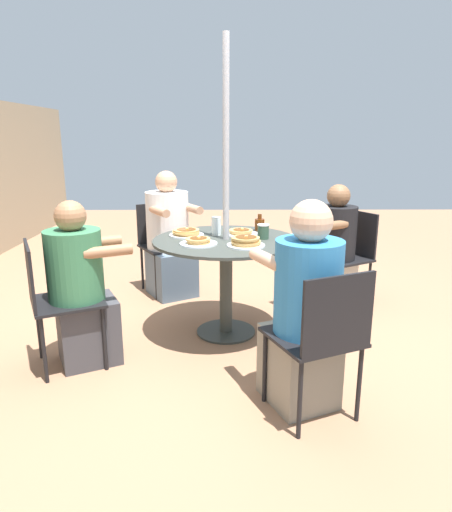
{
  "coord_description": "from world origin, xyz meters",
  "views": [
    {
      "loc": [
        -3.22,
        0.03,
        1.45
      ],
      "look_at": [
        0.0,
        0.0,
        0.6
      ],
      "focal_mm": 32.0,
      "sensor_mm": 36.0,
      "label": 1
    }
  ],
  "objects_px": {
    "diner_east": "(333,254)",
    "pancake_plate_d": "(241,233)",
    "patio_chair_north": "(322,334)",
    "coffee_cup": "(263,232)",
    "patio_chair_west": "(54,296)",
    "patio_table": "(226,259)",
    "patio_chair_south": "(162,241)",
    "diner_north": "(304,315)",
    "pancake_plate_c": "(246,242)",
    "patio_chair_east": "(347,252)",
    "diner_west": "(81,292)",
    "diner_south": "(169,240)",
    "syrup_bottle": "(260,224)",
    "drinking_glass_a": "(216,226)",
    "pancake_plate_b": "(186,233)",
    "pancake_plate_a": "(198,242)"
  },
  "relations": [
    {
      "from": "patio_table",
      "to": "patio_chair_east",
      "type": "xyz_separation_m",
      "value": [
        0.58,
        -1.05,
        -0.1
      ]
    },
    {
      "from": "patio_chair_west",
      "to": "pancake_plate_d",
      "type": "xyz_separation_m",
      "value": [
        0.67,
        -1.2,
        0.26
      ]
    },
    {
      "from": "patio_chair_north",
      "to": "pancake_plate_a",
      "type": "relative_size",
      "value": 3.19
    },
    {
      "from": "patio_chair_north",
      "to": "patio_chair_west",
      "type": "relative_size",
      "value": 1.0
    },
    {
      "from": "patio_table",
      "to": "patio_chair_south",
      "type": "bearing_deg",
      "value": 30.06
    },
    {
      "from": "pancake_plate_b",
      "to": "diner_east",
      "type": "bearing_deg",
      "value": -72.31
    },
    {
      "from": "pancake_plate_a",
      "to": "syrup_bottle",
      "type": "distance_m",
      "value": 0.66
    },
    {
      "from": "patio_chair_north",
      "to": "diner_west",
      "type": "distance_m",
      "value": 1.55
    },
    {
      "from": "patio_chair_east",
      "to": "drinking_glass_a",
      "type": "height_order",
      "value": "drinking_glass_a"
    },
    {
      "from": "patio_chair_east",
      "to": "pancake_plate_b",
      "type": "height_order",
      "value": "patio_chair_east"
    },
    {
      "from": "pancake_plate_a",
      "to": "pancake_plate_d",
      "type": "xyz_separation_m",
      "value": [
        0.32,
        -0.31,
        -0.0
      ]
    },
    {
      "from": "pancake_plate_c",
      "to": "patio_chair_south",
      "type": "bearing_deg",
      "value": 30.24
    },
    {
      "from": "patio_chair_north",
      "to": "drinking_glass_a",
      "type": "distance_m",
      "value": 1.4
    },
    {
      "from": "diner_east",
      "to": "patio_chair_north",
      "type": "bearing_deg",
      "value": 136.04
    },
    {
      "from": "diner_east",
      "to": "diner_south",
      "type": "height_order",
      "value": "diner_south"
    },
    {
      "from": "patio_chair_east",
      "to": "patio_chair_south",
      "type": "xyz_separation_m",
      "value": [
        0.46,
        1.65,
        0.0
      ]
    },
    {
      "from": "pancake_plate_b",
      "to": "pancake_plate_d",
      "type": "xyz_separation_m",
      "value": [
        0.03,
        -0.41,
        -0.01
      ]
    },
    {
      "from": "diner_north",
      "to": "pancake_plate_c",
      "type": "relative_size",
      "value": 4.43
    },
    {
      "from": "patio_table",
      "to": "diner_west",
      "type": "height_order",
      "value": "diner_west"
    },
    {
      "from": "pancake_plate_b",
      "to": "drinking_glass_a",
      "type": "distance_m",
      "value": 0.23
    },
    {
      "from": "drinking_glass_a",
      "to": "coffee_cup",
      "type": "bearing_deg",
      "value": -111.81
    },
    {
      "from": "patio_chair_south",
      "to": "pancake_plate_b",
      "type": "distance_m",
      "value": 1.01
    },
    {
      "from": "diner_north",
      "to": "drinking_glass_a",
      "type": "xyz_separation_m",
      "value": [
        1.1,
        0.48,
        0.27
      ]
    },
    {
      "from": "diner_west",
      "to": "pancake_plate_a",
      "type": "bearing_deg",
      "value": 85.16
    },
    {
      "from": "pancake_plate_c",
      "to": "pancake_plate_d",
      "type": "xyz_separation_m",
      "value": [
        0.37,
        0.02,
        -0.01
      ]
    },
    {
      "from": "patio_chair_east",
      "to": "patio_chair_west",
      "type": "bearing_deg",
      "value": 88.48
    },
    {
      "from": "syrup_bottle",
      "to": "pancake_plate_d",
      "type": "bearing_deg",
      "value": 136.53
    },
    {
      "from": "pancake_plate_c",
      "to": "diner_east",
      "type": "bearing_deg",
      "value": -46.99
    },
    {
      "from": "diner_south",
      "to": "pancake_plate_d",
      "type": "xyz_separation_m",
      "value": [
        -0.75,
        -0.63,
        0.23
      ]
    },
    {
      "from": "patio_chair_south",
      "to": "patio_chair_north",
      "type": "bearing_deg",
      "value": 86.58
    },
    {
      "from": "pancake_plate_d",
      "to": "pancake_plate_b",
      "type": "bearing_deg",
      "value": 94.43
    },
    {
      "from": "patio_chair_east",
      "to": "syrup_bottle",
      "type": "bearing_deg",
      "value": 80.15
    },
    {
      "from": "patio_chair_west",
      "to": "pancake_plate_c",
      "type": "relative_size",
      "value": 3.19
    },
    {
      "from": "syrup_bottle",
      "to": "diner_south",
      "type": "bearing_deg",
      "value": 53.31
    },
    {
      "from": "coffee_cup",
      "to": "pancake_plate_c",
      "type": "bearing_deg",
      "value": 149.33
    },
    {
      "from": "diner_west",
      "to": "patio_chair_east",
      "type": "bearing_deg",
      "value": 91.63
    },
    {
      "from": "patio_chair_west",
      "to": "pancake_plate_c",
      "type": "bearing_deg",
      "value": 78.19
    },
    {
      "from": "patio_chair_north",
      "to": "diner_west",
      "type": "height_order",
      "value": "diner_west"
    },
    {
      "from": "pancake_plate_b",
      "to": "drinking_glass_a",
      "type": "bearing_deg",
      "value": -82.58
    },
    {
      "from": "patio_table",
      "to": "drinking_glass_a",
      "type": "height_order",
      "value": "drinking_glass_a"
    },
    {
      "from": "patio_chair_south",
      "to": "syrup_bottle",
      "type": "bearing_deg",
      "value": 109.9
    },
    {
      "from": "pancake_plate_a",
      "to": "pancake_plate_c",
      "type": "distance_m",
      "value": 0.33
    },
    {
      "from": "patio_chair_east",
      "to": "diner_west",
      "type": "bearing_deg",
      "value": 88.6
    },
    {
      "from": "patio_chair_west",
      "to": "pancake_plate_b",
      "type": "relative_size",
      "value": 3.19
    },
    {
      "from": "patio_chair_east",
      "to": "patio_chair_south",
      "type": "height_order",
      "value": "same"
    },
    {
      "from": "pancake_plate_b",
      "to": "patio_chair_east",
      "type": "bearing_deg",
      "value": -70.99
    },
    {
      "from": "patio_chair_north",
      "to": "coffee_cup",
      "type": "xyz_separation_m",
      "value": [
        1.11,
        0.2,
        0.3
      ]
    },
    {
      "from": "patio_chair_south",
      "to": "pancake_plate_c",
      "type": "distance_m",
      "value": 1.48
    },
    {
      "from": "patio_chair_south",
      "to": "diner_west",
      "type": "height_order",
      "value": "diner_west"
    },
    {
      "from": "diner_east",
      "to": "pancake_plate_d",
      "type": "height_order",
      "value": "diner_east"
    }
  ]
}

